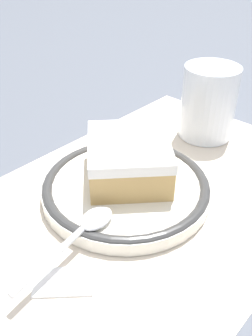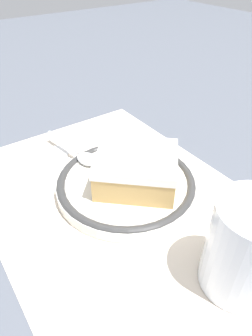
{
  "view_description": "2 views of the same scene",
  "coord_description": "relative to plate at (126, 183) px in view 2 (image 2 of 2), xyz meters",
  "views": [
    {
      "loc": [
        -0.26,
        -0.2,
        0.26
      ],
      "look_at": [
        -0.02,
        0.02,
        0.04
      ],
      "focal_mm": 39.18,
      "sensor_mm": 36.0,
      "label": 1
    },
    {
      "loc": [
        0.23,
        -0.15,
        0.27
      ],
      "look_at": [
        -0.02,
        0.02,
        0.04
      ],
      "focal_mm": 32.05,
      "sensor_mm": 36.0,
      "label": 2
    }
  ],
  "objects": [
    {
      "name": "spoon",
      "position": [
        -0.08,
        -0.02,
        0.01
      ],
      "size": [
        0.12,
        0.03,
        0.01
      ],
      "color": "silver",
      "rests_on": "plate"
    },
    {
      "name": "ground_plane",
      "position": [
        0.02,
        -0.02,
        -0.01
      ],
      "size": [
        2.4,
        2.4,
        0.0
      ],
      "primitive_type": "plane",
      "color": "#4C515B"
    },
    {
      "name": "placemat",
      "position": [
        0.02,
        -0.02,
        -0.01
      ],
      "size": [
        0.45,
        0.3,
        0.0
      ],
      "primitive_type": "cube",
      "color": "beige",
      "rests_on": "ground_plane"
    },
    {
      "name": "sugar_packet",
      "position": [
        -0.12,
        -0.04,
        -0.01
      ],
      "size": [
        0.06,
        0.06,
        0.01
      ],
      "primitive_type": "cube",
      "rotation": [
        0.0,
        0.0,
        2.36
      ],
      "color": "white",
      "rests_on": "placemat"
    },
    {
      "name": "cake_slice",
      "position": [
        0.01,
        0.01,
        0.03
      ],
      "size": [
        0.13,
        0.13,
        0.04
      ],
      "color": "tan",
      "rests_on": "plate"
    },
    {
      "name": "plate",
      "position": [
        0.0,
        0.0,
        0.0
      ],
      "size": [
        0.18,
        0.18,
        0.02
      ],
      "color": "silver",
      "rests_on": "placemat"
    },
    {
      "name": "cup",
      "position": [
        0.17,
        0.01,
        0.03
      ],
      "size": [
        0.07,
        0.07,
        0.1
      ],
      "color": "silver",
      "rests_on": "placemat"
    }
  ]
}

